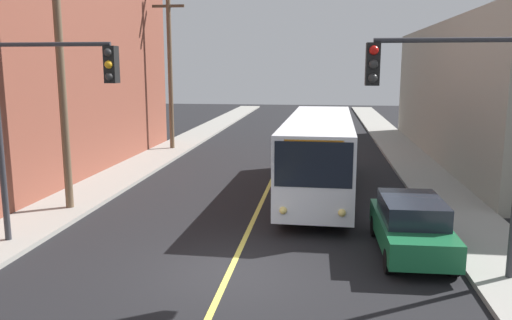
% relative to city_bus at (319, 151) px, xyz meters
% --- Properties ---
extents(ground_plane, '(120.00, 120.00, 0.00)m').
position_rel_city_bus_xyz_m(ground_plane, '(-2.20, -8.79, -1.82)').
color(ground_plane, black).
extents(sidewalk_left, '(2.50, 90.00, 0.15)m').
position_rel_city_bus_xyz_m(sidewalk_left, '(-9.45, 1.21, -1.74)').
color(sidewalk_left, gray).
rests_on(sidewalk_left, ground).
extents(sidewalk_right, '(2.50, 90.00, 0.15)m').
position_rel_city_bus_xyz_m(sidewalk_right, '(5.05, 1.21, -1.74)').
color(sidewalk_right, gray).
rests_on(sidewalk_right, ground).
extents(lane_stripe_center, '(0.16, 60.00, 0.01)m').
position_rel_city_bus_xyz_m(lane_stripe_center, '(-2.20, 6.21, -1.81)').
color(lane_stripe_center, '#D8CC4C').
rests_on(lane_stripe_center, ground).
extents(city_bus, '(2.84, 12.21, 3.20)m').
position_rel_city_bus_xyz_m(city_bus, '(0.00, 0.00, 0.00)').
color(city_bus, silver).
rests_on(city_bus, ground).
extents(parked_car_green, '(1.89, 4.44, 1.62)m').
position_rel_city_bus_xyz_m(parked_car_green, '(2.65, -6.82, -0.98)').
color(parked_car_green, '#196038').
rests_on(parked_car_green, ground).
extents(utility_pole_near, '(2.40, 0.28, 10.18)m').
position_rel_city_bus_xyz_m(utility_pole_near, '(-9.07, -3.93, 3.93)').
color(utility_pole_near, brown).
rests_on(utility_pole_near, sidewalk_left).
extents(utility_pole_mid, '(2.40, 0.28, 10.24)m').
position_rel_city_bus_xyz_m(utility_pole_mid, '(-9.38, 10.19, 3.96)').
color(utility_pole_mid, brown).
rests_on(utility_pole_mid, sidewalk_left).
extents(traffic_signal_left_corner, '(3.75, 0.48, 6.00)m').
position_rel_city_bus_xyz_m(traffic_signal_left_corner, '(-7.61, -7.59, 2.49)').
color(traffic_signal_left_corner, '#2D2D33').
rests_on(traffic_signal_left_corner, sidewalk_left).
extents(traffic_signal_right_corner, '(3.75, 0.48, 6.00)m').
position_rel_city_bus_xyz_m(traffic_signal_right_corner, '(3.21, -8.56, 2.49)').
color(traffic_signal_right_corner, '#2D2D33').
rests_on(traffic_signal_right_corner, sidewalk_right).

